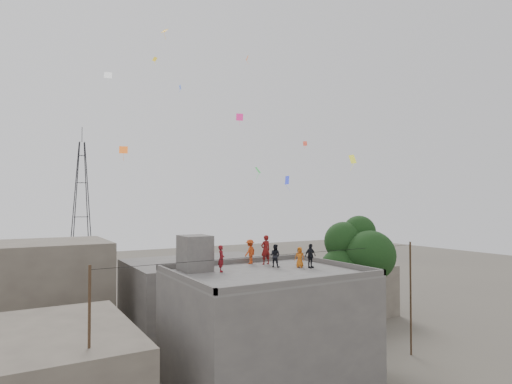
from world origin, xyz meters
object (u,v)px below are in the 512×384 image
person_red_adult (266,250)px  person_dark_adult (310,256)px  stair_head_box (195,253)px  tree (358,262)px  transmission_tower (81,210)px

person_red_adult → person_dark_adult: person_red_adult is taller
stair_head_box → person_dark_adult: (6.30, -2.51, -0.29)m
tree → transmission_tower: bearing=106.1°
transmission_tower → person_dark_adult: size_ratio=13.99×
person_dark_adult → person_red_adult: bearing=113.8°
transmission_tower → tree: bearing=-73.9°
transmission_tower → person_red_adult: bearing=-81.5°
stair_head_box → transmission_tower: (-0.80, 37.40, 1.97)m
person_dark_adult → stair_head_box: bearing=151.5°
transmission_tower → person_red_adult: transmission_tower is taller
stair_head_box → transmission_tower: transmission_tower is taller
tree → transmission_tower: (-11.37, 39.40, 2.97)m
stair_head_box → person_dark_adult: stair_head_box is taller
transmission_tower → stair_head_box: bearing=-88.8°
tree → transmission_tower: transmission_tower is taller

